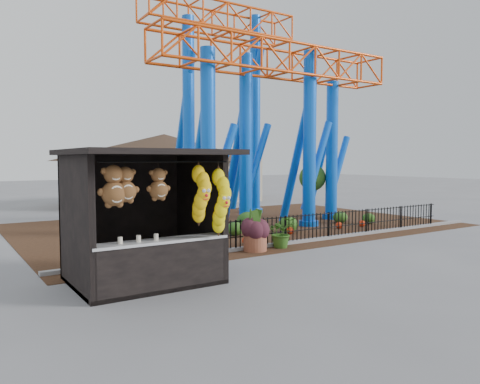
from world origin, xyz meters
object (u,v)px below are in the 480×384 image
roller_coaster (254,80)px  terracotta_planter (255,242)px  potted_plant (281,232)px  prize_booth (147,219)px

roller_coaster → terracotta_planter: roller_coaster is taller
terracotta_planter → roller_coaster: bearing=55.5°
potted_plant → roller_coaster: bearing=75.0°
terracotta_planter → potted_plant: 1.08m
roller_coaster → terracotta_planter: 9.09m
roller_coaster → terracotta_planter: bearing=-124.5°
roller_coaster → potted_plant: 8.56m
prize_booth → roller_coaster: 11.99m
roller_coaster → prize_booth: bearing=-137.9°
prize_booth → roller_coaster: (8.12, 7.33, 4.91)m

